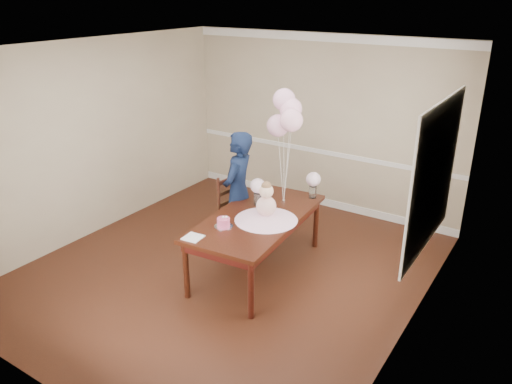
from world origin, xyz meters
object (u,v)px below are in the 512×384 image
object	(u,v)px
birthday_cake	(223,222)
woman	(238,192)
dining_chair_seat	(239,217)
dining_table_top	(257,218)

from	to	relation	value
birthday_cake	woman	xyz separation A→B (m)	(-0.37, 0.83, 0.01)
birthday_cake	dining_chair_seat	world-z (taller)	birthday_cake
birthday_cake	woman	distance (m)	0.91
dining_chair_seat	woman	distance (m)	0.37
dining_chair_seat	woman	xyz separation A→B (m)	(-0.01, -0.00, 0.37)
dining_table_top	birthday_cake	bearing A→B (deg)	-113.96
birthday_cake	dining_table_top	bearing A→B (deg)	70.83
dining_table_top	dining_chair_seat	distance (m)	0.70
dining_table_top	dining_chair_seat	xyz separation A→B (m)	(-0.53, 0.37, -0.27)
dining_table_top	woman	bearing A→B (deg)	140.68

